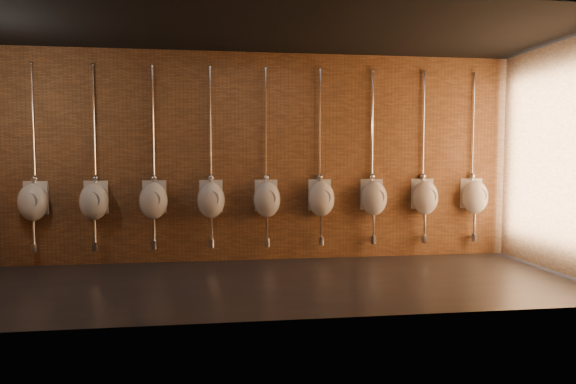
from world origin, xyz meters
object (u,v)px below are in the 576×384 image
(urinal_2, at_px, (94,201))
(urinal_6, at_px, (321,198))
(urinal_7, at_px, (374,197))
(urinal_8, at_px, (425,197))
(urinal_1, at_px, (33,201))
(urinal_3, at_px, (153,200))
(urinal_9, at_px, (475,196))
(urinal_5, at_px, (267,199))
(urinal_4, at_px, (211,199))

(urinal_2, xyz_separation_m, urinal_6, (3.38, 0.00, 0.00))
(urinal_7, height_order, urinal_8, same)
(urinal_1, xyz_separation_m, urinal_3, (1.69, 0.00, 0.00))
(urinal_2, bearing_deg, urinal_9, 0.00)
(urinal_5, bearing_deg, urinal_1, 180.00)
(urinal_1, height_order, urinal_9, same)
(urinal_2, height_order, urinal_9, same)
(urinal_3, relative_size, urinal_7, 1.00)
(urinal_1, relative_size, urinal_7, 1.00)
(urinal_3, relative_size, urinal_5, 1.00)
(urinal_3, distance_m, urinal_6, 2.53)
(urinal_2, height_order, urinal_5, same)
(urinal_4, xyz_separation_m, urinal_8, (3.38, 0.00, 0.00))
(urinal_3, bearing_deg, urinal_2, 180.00)
(urinal_5, relative_size, urinal_6, 1.00)
(urinal_5, distance_m, urinal_8, 2.53)
(urinal_8, bearing_deg, urinal_4, 180.00)
(urinal_1, height_order, urinal_7, same)
(urinal_2, height_order, urinal_6, same)
(urinal_2, distance_m, urinal_4, 1.69)
(urinal_2, height_order, urinal_8, same)
(urinal_3, height_order, urinal_8, same)
(urinal_8, bearing_deg, urinal_5, 180.00)
(urinal_1, relative_size, urinal_9, 1.00)
(urinal_2, bearing_deg, urinal_1, 180.00)
(urinal_1, height_order, urinal_3, same)
(urinal_1, height_order, urinal_5, same)
(urinal_4, bearing_deg, urinal_9, 0.00)
(urinal_1, distance_m, urinal_5, 3.38)
(urinal_3, bearing_deg, urinal_5, 0.00)
(urinal_4, distance_m, urinal_5, 0.84)
(urinal_7, xyz_separation_m, urinal_9, (1.69, 0.00, 0.00))
(urinal_4, xyz_separation_m, urinal_9, (4.22, 0.00, 0.00))
(urinal_4, height_order, urinal_7, same)
(urinal_3, xyz_separation_m, urinal_7, (3.38, 0.00, 0.00))
(urinal_2, relative_size, urinal_4, 1.00)
(urinal_7, relative_size, urinal_8, 1.00)
(urinal_7, bearing_deg, urinal_2, 180.00)
(urinal_5, distance_m, urinal_6, 0.84)
(urinal_1, xyz_separation_m, urinal_5, (3.38, 0.00, 0.00))
(urinal_9, bearing_deg, urinal_5, 180.00)
(urinal_1, bearing_deg, urinal_9, 0.00)
(urinal_1, distance_m, urinal_3, 1.69)
(urinal_5, bearing_deg, urinal_2, 180.00)
(urinal_2, bearing_deg, urinal_7, 0.00)
(urinal_7, bearing_deg, urinal_5, 180.00)
(urinal_3, xyz_separation_m, urinal_4, (0.84, 0.00, 0.00))
(urinal_4, distance_m, urinal_8, 3.38)
(urinal_2, height_order, urinal_7, same)
(urinal_3, distance_m, urinal_5, 1.69)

